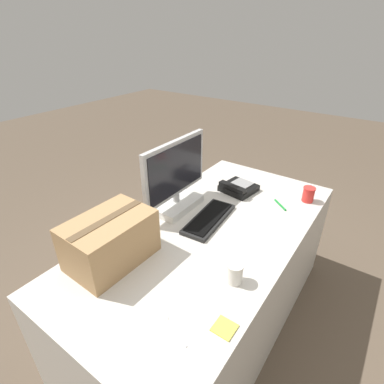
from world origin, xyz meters
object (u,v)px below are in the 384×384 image
at_px(paper_cup_right, 308,194).
at_px(sticky_note_pad, 224,328).
at_px(desk_phone, 238,188).
at_px(keyboard, 209,219).
at_px(monitor, 176,181).
at_px(cardboard_box, 110,240).
at_px(pen_marker, 280,205).
at_px(spoon, 171,326).
at_px(paper_cup_left, 235,273).

xyz_separation_m(paper_cup_right, sticky_note_pad, (-1.13, -0.03, -0.05)).
relative_size(desk_phone, sticky_note_pad, 2.90).
bearing_deg(keyboard, desk_phone, -0.85).
relative_size(monitor, sticky_note_pad, 6.50).
bearing_deg(paper_cup_right, monitor, 130.36).
bearing_deg(paper_cup_right, cardboard_box, 151.39).
bearing_deg(pen_marker, cardboard_box, 102.38).
bearing_deg(pen_marker, sticky_note_pad, 138.23).
xyz_separation_m(spoon, pen_marker, (1.08, -0.02, 0.00)).
distance_m(paper_cup_left, paper_cup_right, 0.90).
bearing_deg(desk_phone, spoon, -156.41).
bearing_deg(spoon, pen_marker, -71.45).
bearing_deg(monitor, desk_phone, -27.80).
height_order(cardboard_box, pen_marker, cardboard_box).
xyz_separation_m(keyboard, pen_marker, (0.40, -0.28, -0.01)).
distance_m(keyboard, sticky_note_pad, 0.72).
bearing_deg(paper_cup_left, keyboard, 45.91).
xyz_separation_m(desk_phone, sticky_note_pad, (-0.99, -0.46, -0.02)).
distance_m(spoon, cardboard_box, 0.50).
relative_size(desk_phone, spoon, 1.51).
relative_size(paper_cup_left, paper_cup_right, 1.00).
distance_m(monitor, paper_cup_right, 0.86).
height_order(keyboard, sticky_note_pad, keyboard).
height_order(paper_cup_right, spoon, paper_cup_right).
distance_m(monitor, cardboard_box, 0.57).
distance_m(monitor, paper_cup_left, 0.70).
bearing_deg(monitor, sticky_note_pad, -130.33).
xyz_separation_m(desk_phone, pen_marker, (-0.02, -0.31, -0.02)).
xyz_separation_m(monitor, spoon, (-0.69, -0.51, -0.18)).
distance_m(desk_phone, spoon, 1.14).
relative_size(cardboard_box, sticky_note_pad, 4.93).
bearing_deg(paper_cup_left, pen_marker, 5.30).
relative_size(paper_cup_left, pen_marker, 0.90).
bearing_deg(sticky_note_pad, paper_cup_right, 1.57).
bearing_deg(cardboard_box, pen_marker, -26.88).
xyz_separation_m(paper_cup_left, cardboard_box, (-0.21, 0.55, 0.07)).
height_order(monitor, pen_marker, monitor).
bearing_deg(pen_marker, paper_cup_right, -88.65).
height_order(keyboard, spoon, keyboard).
bearing_deg(pen_marker, spoon, 128.39).
bearing_deg(pen_marker, monitor, 76.10).
distance_m(paper_cup_right, pen_marker, 0.20).
height_order(paper_cup_left, pen_marker, paper_cup_left).
distance_m(spoon, pen_marker, 1.08).
relative_size(monitor, paper_cup_left, 5.44).
bearing_deg(paper_cup_right, desk_phone, 107.96).
xyz_separation_m(keyboard, paper_cup_right, (0.56, -0.40, 0.04)).
relative_size(spoon, sticky_note_pad, 1.92).
bearing_deg(cardboard_box, desk_phone, -10.13).
xyz_separation_m(desk_phone, paper_cup_left, (-0.76, -0.38, 0.02)).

